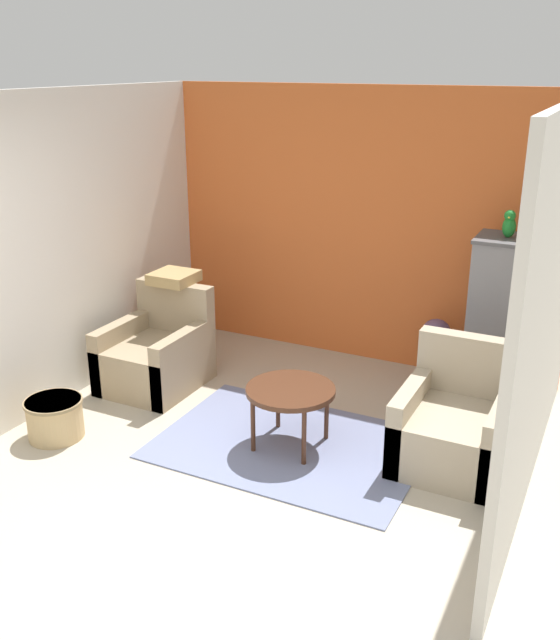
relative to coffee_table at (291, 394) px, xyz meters
The scene contains 13 objects.
ground_plane 1.46m from the coffee_table, 99.16° to the right, with size 20.00×20.00×0.00m, color #B2A893.
wall_back_accent 2.13m from the coffee_table, 96.52° to the left, with size 3.93×0.06×2.61m.
wall_left 2.33m from the coffee_table, behind, with size 0.06×3.28×2.61m.
wall_right 1.93m from the coffee_table, ahead, with size 0.06×3.28×2.61m.
area_rug 0.44m from the coffee_table, 97.13° to the left, with size 2.01×1.41×0.01m.
coffee_table is the anchor object (origin of this frame).
armchair_left 1.64m from the coffee_table, 163.55° to the left, with size 0.77×0.88×0.88m.
armchair_right 1.24m from the coffee_table, 15.94° to the left, with size 0.77×0.88×0.88m.
birdcage 1.94m from the coffee_table, 50.17° to the left, with size 0.59×0.59×1.46m.
parrot 2.23m from the coffee_table, 50.20° to the left, with size 0.11×0.19×0.23m.
potted_plant 1.75m from the coffee_table, 67.08° to the left, with size 0.29×0.27×0.62m.
wicker_basket 1.88m from the coffee_table, 157.97° to the right, with size 0.45×0.45×0.32m.
throw_pillow 1.82m from the coffee_table, 153.23° to the left, with size 0.38×0.38×0.10m.
Camera 1 is at (2.31, -3.00, 2.82)m, focal length 40.00 mm.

